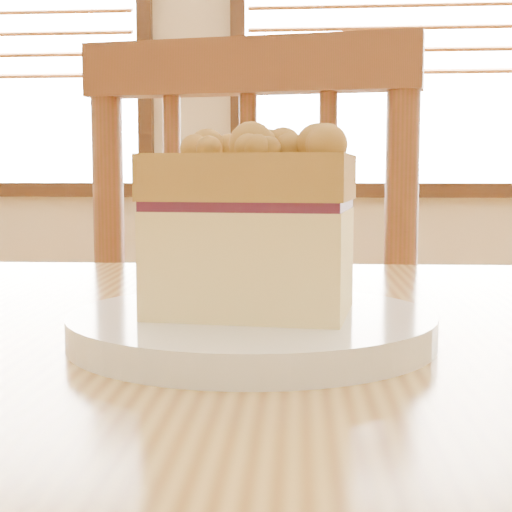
% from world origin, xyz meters
% --- Properties ---
extents(cafe_table_main, '(1.12, 0.76, 0.75)m').
position_xyz_m(cafe_table_main, '(-0.05, 0.11, 0.64)').
color(cafe_table_main, tan).
rests_on(cafe_table_main, ground).
extents(cafe_chair_main, '(0.53, 0.53, 1.02)m').
position_xyz_m(cafe_chair_main, '(-0.13, 0.74, 0.52)').
color(cafe_chair_main, brown).
rests_on(cafe_chair_main, ground).
extents(plate, '(0.22, 0.22, 0.02)m').
position_xyz_m(plate, '(-0.10, 0.07, 0.76)').
color(plate, white).
rests_on(plate, cafe_table_main).
extents(cake_slice, '(0.13, 0.10, 0.11)m').
position_xyz_m(cake_slice, '(-0.10, 0.07, 0.82)').
color(cake_slice, '#FFE990').
rests_on(cake_slice, plate).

